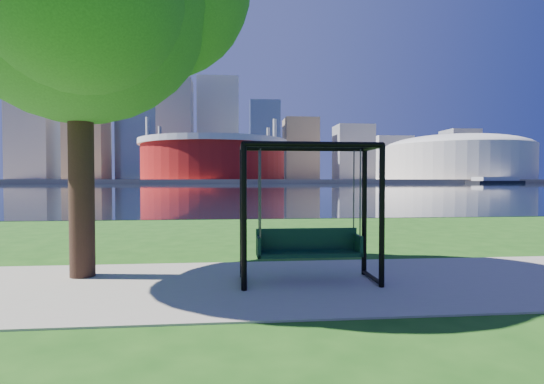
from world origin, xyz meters
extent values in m
plane|color=#1E5114|center=(0.00, 0.00, 0.00)|extent=(900.00, 900.00, 0.00)
cube|color=#9E937F|center=(0.00, -0.50, 0.01)|extent=(120.00, 4.00, 0.03)
cube|color=black|center=(0.00, 102.00, 0.01)|extent=(900.00, 180.00, 0.02)
cube|color=#937F60|center=(0.00, 306.00, 1.00)|extent=(900.00, 228.00, 2.00)
cylinder|color=maroon|center=(-10.00, 235.00, 13.00)|extent=(80.00, 80.00, 22.00)
cylinder|color=silver|center=(-10.00, 235.00, 22.50)|extent=(83.00, 83.00, 3.00)
cylinder|color=silver|center=(22.91, 254.00, 18.00)|extent=(2.00, 2.00, 32.00)
cylinder|color=silver|center=(-42.91, 254.00, 18.00)|extent=(2.00, 2.00, 32.00)
cylinder|color=silver|center=(-42.91, 216.00, 18.00)|extent=(2.00, 2.00, 32.00)
cylinder|color=silver|center=(22.91, 216.00, 18.00)|extent=(2.00, 2.00, 32.00)
cylinder|color=beige|center=(135.00, 235.00, 12.00)|extent=(84.00, 84.00, 20.00)
ellipsoid|color=beige|center=(135.00, 235.00, 21.00)|extent=(84.00, 84.00, 15.12)
cube|color=gray|center=(-140.00, 310.00, 33.00)|extent=(28.00, 28.00, 62.00)
cube|color=#998466|center=(-100.00, 300.00, 46.00)|extent=(26.00, 26.00, 88.00)
cube|color=slate|center=(-70.00, 325.00, 49.50)|extent=(30.00, 24.00, 95.00)
cube|color=gray|center=(-40.00, 305.00, 38.00)|extent=(24.00, 24.00, 72.00)
cube|color=silver|center=(-10.00, 335.00, 42.00)|extent=(32.00, 28.00, 80.00)
cube|color=slate|center=(25.00, 310.00, 31.00)|extent=(22.00, 22.00, 58.00)
cube|color=#998466|center=(55.00, 325.00, 26.00)|extent=(26.00, 26.00, 48.00)
cube|color=gray|center=(95.00, 315.00, 23.00)|extent=(28.00, 24.00, 42.00)
cube|color=silver|center=(135.00, 340.00, 20.00)|extent=(30.00, 26.00, 36.00)
cube|color=gray|center=(185.00, 320.00, 22.00)|extent=(24.00, 24.00, 40.00)
cube|color=#998466|center=(225.00, 335.00, 18.00)|extent=(26.00, 26.00, 32.00)
sphere|color=#998466|center=(-100.00, 300.00, 93.50)|extent=(10.00, 10.00, 10.00)
cylinder|color=black|center=(-0.58, -0.95, 1.23)|extent=(0.10, 0.10, 2.47)
cylinder|color=black|center=(1.78, -0.96, 1.23)|extent=(0.10, 0.10, 2.47)
cylinder|color=black|center=(-0.58, 0.02, 1.23)|extent=(0.10, 0.10, 2.47)
cylinder|color=black|center=(1.78, 0.01, 1.23)|extent=(0.10, 0.10, 2.47)
cylinder|color=black|center=(0.60, -0.95, 2.47)|extent=(2.36, 0.10, 0.10)
cylinder|color=black|center=(0.60, 0.01, 2.47)|extent=(2.36, 0.10, 0.10)
cylinder|color=black|center=(-0.58, -0.47, 2.47)|extent=(0.10, 0.97, 0.10)
cylinder|color=black|center=(-0.58, -0.47, 0.09)|extent=(0.08, 0.97, 0.08)
cylinder|color=black|center=(1.78, -0.47, 2.47)|extent=(0.10, 0.97, 0.10)
cylinder|color=black|center=(1.78, -0.47, 0.09)|extent=(0.08, 0.97, 0.08)
cube|color=black|center=(0.60, -0.47, 0.54)|extent=(1.88, 0.49, 0.06)
cube|color=black|center=(0.60, -0.26, 0.77)|extent=(1.88, 0.06, 0.41)
cube|color=black|center=(-0.31, -0.47, 0.69)|extent=(0.06, 0.48, 0.37)
cube|color=black|center=(1.51, -0.47, 0.69)|extent=(0.06, 0.48, 0.37)
cylinder|color=#35353A|center=(-0.29, -0.66, 1.64)|extent=(0.03, 0.03, 1.56)
cylinder|color=#35353A|center=(1.49, -0.67, 1.64)|extent=(0.03, 0.03, 1.56)
cylinder|color=#35353A|center=(-0.29, -0.27, 1.64)|extent=(0.03, 0.03, 1.56)
cylinder|color=#35353A|center=(1.49, -0.27, 1.64)|extent=(0.03, 0.03, 1.56)
cylinder|color=black|center=(-3.62, 0.39, 2.31)|extent=(0.46, 0.46, 4.62)
cube|color=black|center=(128.84, 187.66, 0.65)|extent=(32.46, 17.56, 1.26)
cube|color=silver|center=(128.84, 187.66, 2.22)|extent=(26.00, 14.15, 1.88)
camera|label=1|loc=(-0.81, -7.97, 1.88)|focal=28.00mm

